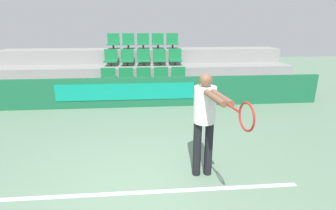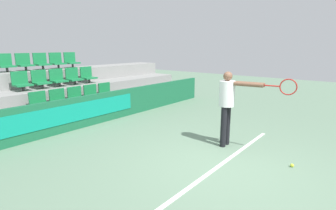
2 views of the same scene
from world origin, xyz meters
name	(u,v)px [view 1 (image 1 of 2)]	position (x,y,z in m)	size (l,w,h in m)	color
ground_plane	(144,195)	(0.00, 0.00, 0.00)	(30.00, 30.00, 0.00)	slate
court_baseline	(144,192)	(0.00, 0.05, 0.00)	(4.65, 0.08, 0.01)	white
barrier_wall	(143,92)	(-0.01, 4.17, 0.44)	(10.51, 0.14, 0.87)	#19603D
bleacher_tier_front	(144,94)	(0.00, 4.74, 0.24)	(10.11, 0.98, 0.48)	gray
bleacher_tier_middle	(144,80)	(0.00, 5.71, 0.48)	(10.11, 0.98, 0.96)	gray
bleacher_tier_back	(144,68)	(0.00, 6.69, 0.72)	(10.11, 0.98, 1.44)	gray
stadium_chair_0	(108,78)	(-1.10, 4.86, 0.73)	(0.44, 0.38, 0.55)	#333333
stadium_chair_1	(126,78)	(-0.55, 4.86, 0.73)	(0.44, 0.38, 0.55)	#333333
stadium_chair_2	(144,78)	(0.00, 4.86, 0.73)	(0.44, 0.38, 0.55)	#333333
stadium_chair_3	(161,77)	(0.55, 4.86, 0.73)	(0.44, 0.38, 0.55)	#333333
stadium_chair_4	(179,77)	(1.10, 4.86, 0.73)	(0.44, 0.38, 0.55)	#333333
stadium_chair_5	(111,58)	(-1.10, 5.83, 1.21)	(0.44, 0.38, 0.55)	#333333
stadium_chair_6	(127,58)	(-0.55, 5.83, 1.21)	(0.44, 0.38, 0.55)	#333333
stadium_chair_7	(143,58)	(0.00, 5.83, 1.21)	(0.44, 0.38, 0.55)	#333333
stadium_chair_8	(159,58)	(0.55, 5.83, 1.21)	(0.44, 0.38, 0.55)	#333333
stadium_chair_9	(175,58)	(1.10, 5.83, 1.21)	(0.44, 0.38, 0.55)	#333333
stadium_chair_10	(113,42)	(-1.10, 6.81, 1.68)	(0.44, 0.38, 0.55)	#333333
stadium_chair_11	(128,42)	(-0.55, 6.81, 1.68)	(0.44, 0.38, 0.55)	#333333
stadium_chair_12	(143,42)	(0.00, 6.81, 1.68)	(0.44, 0.38, 0.55)	#333333
stadium_chair_13	(158,42)	(0.55, 6.81, 1.68)	(0.44, 0.38, 0.55)	#333333
stadium_chair_14	(172,42)	(1.10, 6.81, 1.68)	(0.44, 0.38, 0.55)	#333333
tennis_player	(206,115)	(0.95, 0.40, 1.05)	(0.37, 1.52, 1.67)	black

